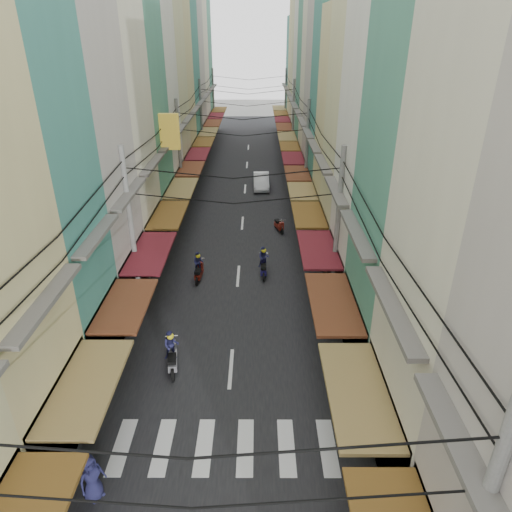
{
  "coord_description": "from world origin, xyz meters",
  "views": [
    {
      "loc": [
        1.1,
        -16.97,
        12.72
      ],
      "look_at": [
        1.03,
        3.92,
        2.33
      ],
      "focal_mm": 32.0,
      "sensor_mm": 36.0,
      "label": 1
    }
  ],
  "objects_px": {
    "market_umbrella": "(483,464)",
    "traffic_sign": "(338,292)",
    "bicycle": "(372,322)",
    "white_car": "(261,188)"
  },
  "relations": [
    {
      "from": "bicycle",
      "to": "market_umbrella",
      "type": "bearing_deg",
      "value": 161.93
    },
    {
      "from": "bicycle",
      "to": "traffic_sign",
      "type": "height_order",
      "value": "traffic_sign"
    },
    {
      "from": "market_umbrella",
      "to": "traffic_sign",
      "type": "relative_size",
      "value": 0.93
    },
    {
      "from": "white_car",
      "to": "market_umbrella",
      "type": "height_order",
      "value": "market_umbrella"
    },
    {
      "from": "bicycle",
      "to": "traffic_sign",
      "type": "xyz_separation_m",
      "value": [
        -1.9,
        -0.4,
        1.93
      ]
    },
    {
      "from": "white_car",
      "to": "bicycle",
      "type": "height_order",
      "value": "white_car"
    },
    {
      "from": "traffic_sign",
      "to": "market_umbrella",
      "type": "bearing_deg",
      "value": -75.63
    },
    {
      "from": "market_umbrella",
      "to": "traffic_sign",
      "type": "bearing_deg",
      "value": 104.37
    },
    {
      "from": "market_umbrella",
      "to": "traffic_sign",
      "type": "xyz_separation_m",
      "value": [
        -2.42,
        9.44,
        -0.27
      ]
    },
    {
      "from": "traffic_sign",
      "to": "white_car",
      "type": "bearing_deg",
      "value": 98.9
    }
  ]
}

